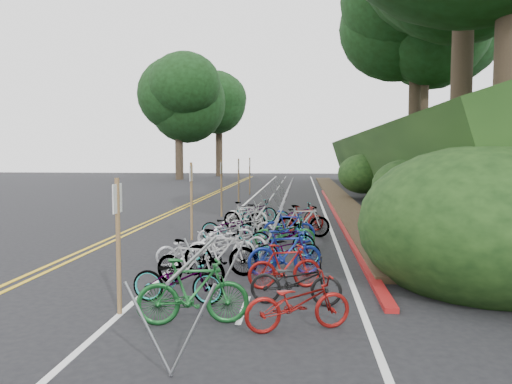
# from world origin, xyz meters

# --- Properties ---
(ground) EXTENTS (120.00, 120.00, 0.00)m
(ground) POSITION_xyz_m (0.00, 0.00, 0.00)
(ground) COLOR black
(ground) RESTS_ON ground
(road_markings) EXTENTS (7.47, 80.00, 0.01)m
(road_markings) POSITION_xyz_m (0.63, 10.10, 0.00)
(road_markings) COLOR gold
(road_markings) RESTS_ON ground
(red_curb) EXTENTS (0.25, 28.00, 0.10)m
(red_curb) POSITION_xyz_m (5.70, 12.00, 0.05)
(red_curb) COLOR maroon
(red_curb) RESTS_ON ground
(embankment) EXTENTS (14.30, 48.14, 9.11)m
(embankment) POSITION_xyz_m (12.96, 19.04, 2.57)
(embankment) COLOR black
(embankment) RESTS_ON ground
(bike_rack_front) EXTENTS (1.17, 3.35, 1.23)m
(bike_rack_front) POSITION_xyz_m (2.51, -3.18, 0.91)
(bike_rack_front) COLOR gray
(bike_rack_front) RESTS_ON ground
(bike_racks_rest) EXTENTS (1.14, 23.00, 1.17)m
(bike_racks_rest) POSITION_xyz_m (3.00, 13.00, 0.85)
(bike_racks_rest) COLOR gray
(bike_racks_rest) RESTS_ON ground
(signpost_near) EXTENTS (0.08, 0.40, 2.37)m
(signpost_near) POSITION_xyz_m (0.99, -2.44, 1.36)
(signpost_near) COLOR brown
(signpost_near) RESTS_ON ground
(signposts_rest) EXTENTS (0.08, 18.40, 2.50)m
(signposts_rest) POSITION_xyz_m (0.60, 14.00, 1.43)
(signposts_rest) COLOR brown
(signposts_rest) RESTS_ON ground
(bike_front) EXTENTS (1.20, 1.57, 0.79)m
(bike_front) POSITION_xyz_m (1.23, 1.46, 0.40)
(bike_front) COLOR #9E9EA3
(bike_front) RESTS_ON ground
(bike_valet) EXTENTS (3.30, 14.41, 1.10)m
(bike_valet) POSITION_xyz_m (2.94, 3.01, 0.48)
(bike_valet) COLOR #144C1E
(bike_valet) RESTS_ON ground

